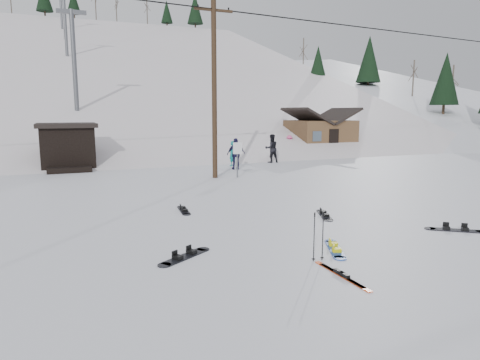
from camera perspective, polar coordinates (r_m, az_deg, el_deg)
name	(u,v)px	position (r m, az deg, el deg)	size (l,w,h in m)	color
ground	(348,277)	(9.45, 14.24, -12.49)	(200.00, 200.00, 0.00)	silver
ski_slope	(107,221)	(64.08, -17.35, -5.25)	(60.00, 75.00, 45.00)	silver
ridge_right	(348,200)	(73.04, 14.23, -2.57)	(34.00, 85.00, 36.00)	silver
treeline_right	(374,136)	(64.20, 17.48, 5.63)	(20.00, 60.00, 10.00)	black
treeline_crest	(88,129)	(93.18, -19.59, 6.48)	(50.00, 6.00, 10.00)	black
utility_pole	(214,87)	(22.26, -3.45, 12.31)	(2.00, 0.26, 9.00)	#3A2819
trail_sign	(237,153)	(22.33, -0.34, 3.56)	(0.50, 0.09, 1.85)	#595B60
lift_hut	(68,146)	(27.98, -21.99, 4.21)	(3.40, 4.10, 2.75)	black
lift_tower_near	(74,54)	(37.25, -21.28, 15.33)	(2.20, 0.36, 8.00)	#595B60
lift_tower_mid	(65,18)	(58.02, -22.31, 19.31)	(2.20, 0.36, 8.00)	#595B60
lift_tower_far	(61,1)	(78.92, -22.81, 21.19)	(2.20, 0.36, 8.00)	#595B60
cabin	(320,135)	(37.12, 10.62, 5.94)	(5.39, 4.40, 3.77)	brown
hero_snowboard	(335,249)	(11.13, 12.54, -8.92)	(0.87, 1.52, 0.11)	#1A45AE
hero_skis	(341,275)	(9.48, 13.38, -12.20)	(0.13, 1.84, 0.10)	#E04316
ski_poles	(318,236)	(10.11, 10.42, -7.35)	(0.32, 0.08, 1.16)	black
board_scatter_a	(185,256)	(10.42, -7.38, -10.04)	(1.46, 1.04, 0.12)	black
board_scatter_b	(184,210)	(15.11, -7.51, -4.00)	(0.41, 1.49, 0.10)	black
board_scatter_d	(456,230)	(14.02, 26.80, -5.93)	(1.42, 1.15, 0.12)	black
board_scatter_f	(324,215)	(14.58, 11.19, -4.57)	(0.81, 1.51, 0.11)	black
skier_teal	(232,153)	(27.28, -1.05, 3.56)	(0.58, 0.38, 1.59)	#0B7775
skier_dark	(272,148)	(29.14, 4.22, 4.22)	(0.93, 0.73, 1.92)	black
skier_pink	(289,145)	(34.64, 6.59, 4.66)	(1.01, 0.58, 1.56)	#DF4E8B
skier_navy	(236,154)	(25.57, -0.52, 3.50)	(1.09, 0.46, 1.87)	#1D1A42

